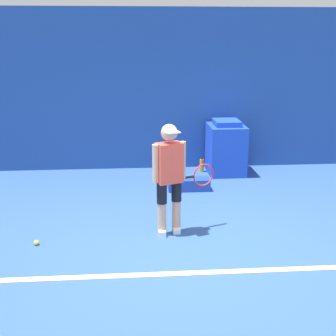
{
  "coord_description": "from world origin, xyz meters",
  "views": [
    {
      "loc": [
        -0.68,
        -5.36,
        2.62
      ],
      "look_at": [
        -0.19,
        0.77,
        0.87
      ],
      "focal_mm": 50.0,
      "sensor_mm": 36.0,
      "label": 1
    }
  ],
  "objects_px": {
    "equipment_bag": "(189,184)",
    "water_bottle": "(202,165)",
    "covered_chair": "(226,148)",
    "tennis_player": "(170,175)",
    "tennis_ball": "(36,243)"
  },
  "relations": [
    {
      "from": "tennis_player",
      "to": "covered_chair",
      "type": "bearing_deg",
      "value": 43.16
    },
    {
      "from": "tennis_player",
      "to": "covered_chair",
      "type": "xyz_separation_m",
      "value": [
        1.33,
        2.83,
        -0.33
      ]
    },
    {
      "from": "tennis_player",
      "to": "covered_chair",
      "type": "distance_m",
      "value": 3.15
    },
    {
      "from": "tennis_player",
      "to": "covered_chair",
      "type": "relative_size",
      "value": 1.44
    },
    {
      "from": "tennis_player",
      "to": "covered_chair",
      "type": "height_order",
      "value": "tennis_player"
    },
    {
      "from": "tennis_ball",
      "to": "covered_chair",
      "type": "distance_m",
      "value": 4.4
    },
    {
      "from": "equipment_bag",
      "to": "water_bottle",
      "type": "bearing_deg",
      "value": 70.8
    },
    {
      "from": "tennis_player",
      "to": "tennis_ball",
      "type": "relative_size",
      "value": 22.33
    },
    {
      "from": "tennis_ball",
      "to": "tennis_player",
      "type": "bearing_deg",
      "value": 8.41
    },
    {
      "from": "covered_chair",
      "to": "water_bottle",
      "type": "bearing_deg",
      "value": 166.55
    },
    {
      "from": "equipment_bag",
      "to": "tennis_ball",
      "type": "bearing_deg",
      "value": -137.37
    },
    {
      "from": "equipment_bag",
      "to": "water_bottle",
      "type": "relative_size",
      "value": 2.56
    },
    {
      "from": "covered_chair",
      "to": "tennis_player",
      "type": "bearing_deg",
      "value": -115.19
    },
    {
      "from": "equipment_bag",
      "to": "water_bottle",
      "type": "xyz_separation_m",
      "value": [
        0.4,
        1.14,
        0.03
      ]
    },
    {
      "from": "covered_chair",
      "to": "tennis_ball",
      "type": "bearing_deg",
      "value": -135.0
    }
  ]
}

